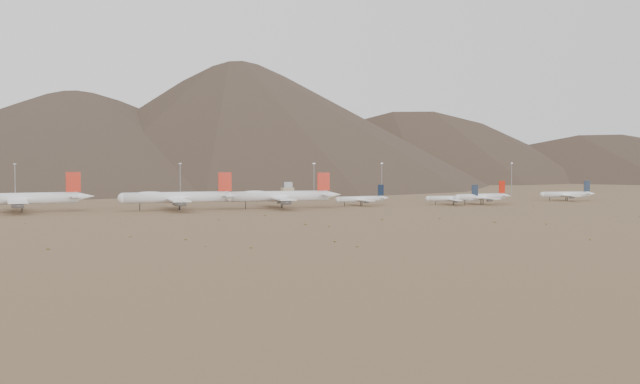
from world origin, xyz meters
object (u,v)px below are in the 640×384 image
object	(u,v)px
widebody_west	(20,198)
narrowbody_a	(362,199)
control_tower	(287,191)
widebody_centre	(178,197)
narrowbody_b	(454,198)
widebody_east	(280,196)

from	to	relation	value
widebody_west	narrowbody_a	distance (m)	193.53
widebody_west	control_tower	size ratio (longest dim) A/B	5.95
widebody_centre	narrowbody_b	size ratio (longest dim) A/B	1.88
narrowbody_b	control_tower	xyz separation A→B (m)	(-81.87, 97.22, 1.29)
narrowbody_a	narrowbody_b	bearing A→B (deg)	-21.07
widebody_east	control_tower	world-z (taller)	widebody_east
widebody_west	widebody_centre	world-z (taller)	widebody_west
widebody_centre	control_tower	size ratio (longest dim) A/B	5.85
widebody_west	narrowbody_b	xyz separation A→B (m)	(250.59, -12.42, -3.31)
widebody_west	widebody_centre	xyz separation A→B (m)	(82.35, -8.46, -0.15)
widebody_east	narrowbody_b	bearing A→B (deg)	-0.81
widebody_west	widebody_east	xyz separation A→B (m)	(140.55, -10.06, -0.28)
widebody_centre	control_tower	world-z (taller)	widebody_centre
widebody_east	narrowbody_a	xyz separation A→B (m)	(52.94, 7.59, -2.96)
widebody_centre	narrowbody_b	distance (m)	168.32
widebody_east	narrowbody_a	bearing A→B (deg)	8.58
widebody_centre	narrowbody_a	bearing A→B (deg)	0.48
widebody_west	control_tower	xyz separation A→B (m)	(168.71, 84.80, -2.01)
narrowbody_a	widebody_west	bearing A→B (deg)	168.07
widebody_east	widebody_centre	bearing A→B (deg)	178.84
narrowbody_a	widebody_east	bearing A→B (deg)	176.96
widebody_east	narrowbody_b	size ratio (longest dim) A/B	1.84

